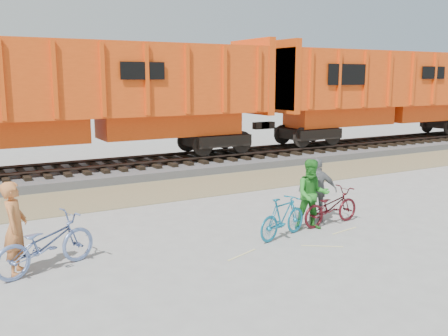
% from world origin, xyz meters
% --- Properties ---
extents(ground, '(120.00, 120.00, 0.00)m').
position_xyz_m(ground, '(0.00, 0.00, 0.00)').
color(ground, '#9E9E99').
rests_on(ground, ground).
extents(gravel_strip, '(120.00, 3.00, 0.02)m').
position_xyz_m(gravel_strip, '(0.00, 5.50, 0.01)').
color(gravel_strip, '#877953').
rests_on(gravel_strip, ground).
extents(ballast_bed, '(120.00, 4.00, 0.30)m').
position_xyz_m(ballast_bed, '(0.00, 9.00, 0.15)').
color(ballast_bed, slate).
rests_on(ballast_bed, ground).
extents(track, '(120.00, 2.60, 0.24)m').
position_xyz_m(track, '(0.00, 9.00, 0.47)').
color(track, black).
rests_on(track, ballast_bed).
extents(hopper_car_center, '(14.00, 3.13, 4.65)m').
position_xyz_m(hopper_car_center, '(-1.40, 9.00, 3.01)').
color(hopper_car_center, black).
rests_on(hopper_car_center, track).
extents(hopper_car_right, '(14.00, 3.13, 4.65)m').
position_xyz_m(hopper_car_right, '(13.60, 9.00, 3.01)').
color(hopper_car_right, black).
rests_on(hopper_car_right, track).
extents(bicycle_blue, '(2.14, 1.35, 1.06)m').
position_xyz_m(bicycle_blue, '(-4.66, 0.32, 0.53)').
color(bicycle_blue, '#667CB3').
rests_on(bicycle_blue, ground).
extents(bicycle_teal, '(1.65, 0.89, 0.96)m').
position_xyz_m(bicycle_teal, '(0.41, -0.28, 0.48)').
color(bicycle_teal, '#10698B').
rests_on(bicycle_teal, ground).
extents(bicycle_maroon, '(1.80, 0.75, 0.92)m').
position_xyz_m(bicycle_maroon, '(2.05, -0.03, 0.46)').
color(bicycle_maroon, '#481016').
rests_on(bicycle_maroon, ground).
extents(person_solo, '(0.61, 0.74, 1.76)m').
position_xyz_m(person_solo, '(-5.16, 0.42, 0.88)').
color(person_solo, '#BE6C36').
rests_on(person_solo, ground).
extents(person_man, '(1.03, 0.94, 1.70)m').
position_xyz_m(person_man, '(1.41, -0.08, 0.85)').
color(person_man, '#267D24').
rests_on(person_man, ground).
extents(person_woman, '(0.98, 0.92, 1.62)m').
position_xyz_m(person_woman, '(1.95, 0.37, 0.81)').
color(person_woman, slate).
rests_on(person_woman, ground).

